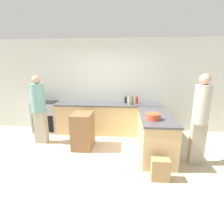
{
  "coord_description": "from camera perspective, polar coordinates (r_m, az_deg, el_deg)",
  "views": [
    {
      "loc": [
        0.52,
        -3.19,
        1.9
      ],
      "look_at": [
        0.19,
        0.57,
        0.93
      ],
      "focal_mm": 28.0,
      "sensor_mm": 36.0,
      "label": 1
    }
  ],
  "objects": [
    {
      "name": "ground_plane",
      "position": [
        3.75,
        -3.85,
        -16.12
      ],
      "size": [
        14.0,
        14.0,
        0.0
      ],
      "primitive_type": "plane",
      "color": "beige"
    },
    {
      "name": "wall_back",
      "position": [
        5.31,
        -0.72,
        8.45
      ],
      "size": [
        8.0,
        0.06,
        2.7
      ],
      "color": "silver",
      "rests_on": "ground_plane"
    },
    {
      "name": "counter_back",
      "position": [
        5.14,
        -1.07,
        -2.05
      ],
      "size": [
        3.01,
        0.68,
        0.89
      ],
      "color": "#D6B27A",
      "rests_on": "ground_plane"
    },
    {
      "name": "counter_peninsula",
      "position": [
        4.08,
        13.78,
        -6.94
      ],
      "size": [
        0.69,
        1.67,
        0.89
      ],
      "color": "#D6B27A",
      "rests_on": "ground_plane"
    },
    {
      "name": "range_oven",
      "position": [
        5.66,
        -20.38,
        -1.39
      ],
      "size": [
        0.74,
        0.63,
        0.9
      ],
      "color": "#ADADB2",
      "rests_on": "ground_plane"
    },
    {
      "name": "island_table",
      "position": [
        4.26,
        -9.49,
        -6.04
      ],
      "size": [
        0.46,
        0.6,
        0.86
      ],
      "color": "brown",
      "rests_on": "ground_plane"
    },
    {
      "name": "mixing_bowl",
      "position": [
        3.57,
        13.28,
        -1.43
      ],
      "size": [
        0.3,
        0.3,
        0.12
      ],
      "color": "#DB512D",
      "rests_on": "counter_peninsula"
    },
    {
      "name": "wine_bottle_dark",
      "position": [
        5.1,
        4.47,
        3.88
      ],
      "size": [
        0.08,
        0.08,
        0.21
      ],
      "color": "black",
      "rests_on": "counter_back"
    },
    {
      "name": "vinegar_bottle_clear",
      "position": [
        5.02,
        5.53,
        3.73
      ],
      "size": [
        0.07,
        0.07,
        0.22
      ],
      "color": "silver",
      "rests_on": "counter_back"
    },
    {
      "name": "hot_sauce_bottle",
      "position": [
        5.08,
        8.08,
        3.79
      ],
      "size": [
        0.08,
        0.08,
        0.22
      ],
      "color": "red",
      "rests_on": "counter_back"
    },
    {
      "name": "olive_oil_bottle",
      "position": [
        4.8,
        6.59,
        3.42
      ],
      "size": [
        0.06,
        0.06,
        0.27
      ],
      "color": "#475B1E",
      "rests_on": "counter_back"
    },
    {
      "name": "person_by_range",
      "position": [
        4.7,
        -22.75,
        1.36
      ],
      "size": [
        0.33,
        0.33,
        1.71
      ],
      "color": "#ADA38E",
      "rests_on": "ground_plane"
    },
    {
      "name": "person_at_peninsula",
      "position": [
        3.72,
        26.87,
        -1.39
      ],
      "size": [
        0.29,
        0.29,
        1.79
      ],
      "color": "#ADA38E",
      "rests_on": "ground_plane"
    },
    {
      "name": "paper_bag",
      "position": [
        3.27,
        15.45,
        -17.63
      ],
      "size": [
        0.31,
        0.19,
        0.39
      ],
      "color": "#A88456",
      "rests_on": "ground_plane"
    }
  ]
}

